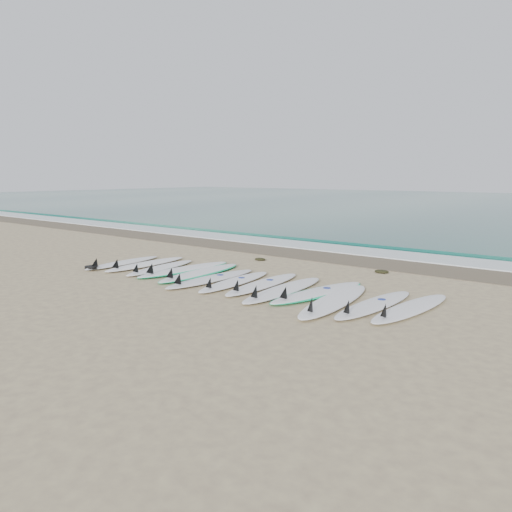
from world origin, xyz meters
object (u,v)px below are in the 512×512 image
Objects in this scene: surfboard_6 at (233,282)px; leash_coil at (92,268)px; surfboard_12 at (410,308)px; surfboard_0 at (121,263)px.

surfboard_6 is 5.39× the size of leash_coil.
surfboard_6 is 3.83m from leash_coil.
surfboard_12 reaches higher than surfboard_6.
leash_coil is at bearing -95.89° from surfboard_0.
leash_coil is (0.00, -0.85, -0.00)m from surfboard_0.
surfboard_6 is 3.68m from surfboard_12.
surfboard_12 is (7.38, 0.35, 0.00)m from surfboard_0.
surfboard_0 is 3.71m from surfboard_6.
surfboard_6 is at bearing -4.87° from surfboard_0.
surfboard_0 reaches higher than leash_coil.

